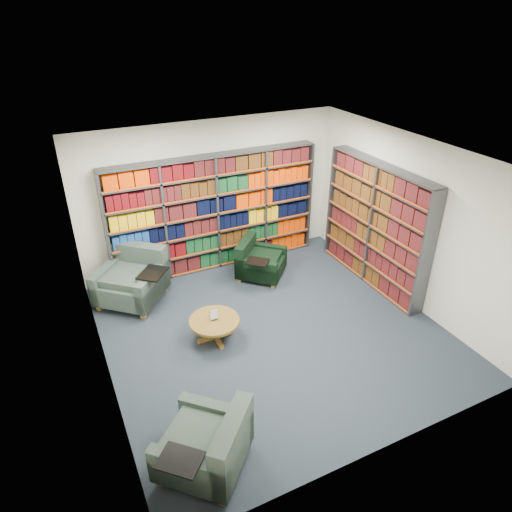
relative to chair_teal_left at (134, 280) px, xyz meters
name	(u,v)px	position (x,y,z in m)	size (l,w,h in m)	color
room_shell	(274,253)	(1.73, -1.87, 1.03)	(5.02, 5.02, 2.82)	#1B2531
bookshelf_back	(216,213)	(1.73, 0.47, 0.73)	(4.00, 0.28, 2.20)	#47494F
bookshelf_right	(375,226)	(4.07, -1.27, 0.73)	(0.28, 2.50, 2.20)	#47494F
chair_teal_left	(134,280)	(0.00, 0.00, 0.00)	(1.41, 1.41, 0.91)	#012034
chair_green_right	(257,262)	(2.25, -0.27, -0.08)	(1.12, 1.12, 0.72)	black
chair_teal_front	(210,447)	(-0.01, -3.73, -0.04)	(1.24, 1.24, 0.80)	#012034
coffee_table	(214,324)	(0.84, -1.66, -0.08)	(0.77, 0.77, 0.54)	brown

